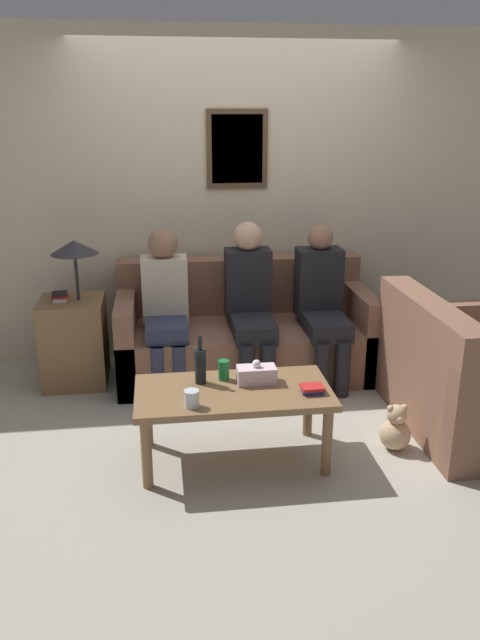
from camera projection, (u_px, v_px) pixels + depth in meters
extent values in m
plane|color=#ADA899|center=(254.00, 398.00, 4.54)|extent=(16.00, 16.00, 0.00)
cube|color=beige|center=(237.00, 200.00, 5.03)|extent=(9.00, 0.06, 2.60)
cube|color=#4C3823|center=(237.00, 149.00, 4.86)|extent=(0.48, 0.02, 0.60)
cube|color=#B7CCB2|center=(237.00, 149.00, 4.85)|extent=(0.40, 0.01, 0.52)
cube|color=brown|center=(245.00, 349.00, 4.90)|extent=(1.95, 0.86, 0.42)
cube|color=brown|center=(239.00, 285.00, 5.07)|extent=(1.95, 0.20, 0.45)
cube|color=brown|center=(127.00, 340.00, 4.75)|extent=(0.14, 0.86, 0.66)
cube|color=brown|center=(357.00, 329.00, 4.97)|extent=(0.14, 0.86, 0.66)
cube|color=brown|center=(470.00, 395.00, 4.11)|extent=(0.86, 1.28, 0.42)
cube|color=brown|center=(429.00, 336.00, 3.93)|extent=(0.20, 1.28, 0.45)
cube|color=brown|center=(435.00, 347.00, 4.61)|extent=(0.86, 0.14, 0.66)
cube|color=olive|center=(233.00, 393.00, 3.62)|extent=(1.14, 0.58, 0.04)
cylinder|color=olive|center=(147.00, 454.00, 3.42)|extent=(0.06, 0.06, 0.42)
cylinder|color=olive|center=(327.00, 441.00, 3.54)|extent=(0.06, 0.06, 0.42)
cylinder|color=olive|center=(147.00, 415.00, 3.85)|extent=(0.06, 0.06, 0.42)
cylinder|color=olive|center=(308.00, 405.00, 3.98)|extent=(0.06, 0.06, 0.42)
cube|color=olive|center=(74.00, 342.00, 4.71)|extent=(0.47, 0.47, 0.66)
cylinder|color=#262628|center=(77.00, 276.00, 4.56)|extent=(0.02, 0.02, 0.37)
cone|color=#2D2D33|center=(74.00, 247.00, 4.49)|extent=(0.34, 0.34, 0.10)
cube|color=beige|center=(60.00, 300.00, 4.57)|extent=(0.09, 0.09, 0.03)
cube|color=red|center=(60.00, 297.00, 4.57)|extent=(0.12, 0.08, 0.02)
cube|color=black|center=(60.00, 294.00, 4.56)|extent=(0.12, 0.10, 0.03)
cylinder|color=black|center=(200.00, 367.00, 3.67)|extent=(0.07, 0.07, 0.21)
cylinder|color=black|center=(200.00, 343.00, 3.62)|extent=(0.03, 0.03, 0.09)
cylinder|color=silver|center=(192.00, 399.00, 3.39)|extent=(0.08, 0.08, 0.10)
cube|color=navy|center=(312.00, 391.00, 3.57)|extent=(0.12, 0.09, 0.02)
cube|color=red|center=(312.00, 387.00, 3.57)|extent=(0.13, 0.11, 0.02)
cylinder|color=#197A38|center=(224.00, 370.00, 3.73)|extent=(0.07, 0.07, 0.12)
cube|color=silver|center=(256.00, 375.00, 3.69)|extent=(0.23, 0.12, 0.10)
sphere|color=white|center=(257.00, 364.00, 3.67)|extent=(0.05, 0.05, 0.05)
cube|color=#2D334C|center=(167.00, 329.00, 4.57)|extent=(0.31, 0.44, 0.14)
cylinder|color=#2D334C|center=(158.00, 374.00, 4.44)|extent=(0.11, 0.11, 0.42)
cylinder|color=#2D334C|center=(179.00, 373.00, 4.46)|extent=(0.11, 0.11, 0.42)
cube|color=beige|center=(165.00, 289.00, 4.70)|extent=(0.34, 0.22, 0.49)
sphere|color=#8C664C|center=(163.00, 244.00, 4.58)|extent=(0.22, 0.22, 0.22)
cube|color=black|center=(252.00, 327.00, 4.62)|extent=(0.31, 0.50, 0.14)
cylinder|color=black|center=(247.00, 373.00, 4.46)|extent=(0.11, 0.11, 0.42)
cylinder|color=black|center=(268.00, 372.00, 4.48)|extent=(0.11, 0.11, 0.42)
cube|color=black|center=(248.00, 283.00, 4.77)|extent=(0.34, 0.22, 0.53)
sphere|color=tan|center=(248.00, 236.00, 4.65)|extent=(0.22, 0.22, 0.22)
cube|color=black|center=(325.00, 325.00, 4.66)|extent=(0.31, 0.48, 0.14)
cylinder|color=black|center=(322.00, 370.00, 4.50)|extent=(0.11, 0.11, 0.42)
cylinder|color=black|center=(342.00, 369.00, 4.52)|extent=(0.11, 0.11, 0.42)
cube|color=black|center=(318.00, 282.00, 4.80)|extent=(0.34, 0.22, 0.53)
sphere|color=#8C664C|center=(320.00, 237.00, 4.68)|extent=(0.19, 0.19, 0.19)
sphere|color=tan|center=(395.00, 435.00, 3.84)|extent=(0.19, 0.19, 0.19)
sphere|color=tan|center=(397.00, 415.00, 3.80)|extent=(0.12, 0.12, 0.12)
sphere|color=tan|center=(391.00, 409.00, 3.78)|extent=(0.04, 0.04, 0.04)
sphere|color=tan|center=(404.00, 408.00, 3.79)|extent=(0.04, 0.04, 0.04)
sphere|color=beige|center=(400.00, 419.00, 3.76)|extent=(0.05, 0.05, 0.05)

